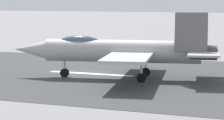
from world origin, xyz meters
The scene contains 5 objects.
ground_plane centered at (0.00, 0.00, 0.00)m, with size 400.00×400.00×0.00m, color gray.
runway_strip centered at (-0.02, 0.00, 0.01)m, with size 240.00×26.00×0.02m.
fighter_jet centered at (-3.93, 1.61, 2.42)m, with size 17.96×14.46×5.62m.
crew_person centered at (6.06, -10.30, 0.85)m, with size 0.49×0.57×1.70m.
marker_cone_mid centered at (1.75, -11.50, 0.28)m, with size 0.44×0.44×0.55m, color orange.
Camera 1 is at (-18.16, 40.82, 6.72)m, focal length 80.46 mm.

